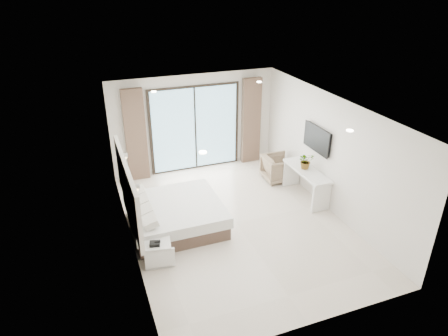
% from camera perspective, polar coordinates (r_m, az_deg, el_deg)
% --- Properties ---
extents(ground, '(6.20, 6.20, 0.00)m').
position_cam_1_polar(ground, '(9.08, 1.74, -7.85)').
color(ground, beige).
rests_on(ground, ground).
extents(room_shell, '(4.62, 6.22, 2.72)m').
position_cam_1_polar(room_shell, '(8.92, -1.23, 3.06)').
color(room_shell, silver).
rests_on(room_shell, ground).
extents(bed, '(1.99, 1.89, 0.69)m').
position_cam_1_polar(bed, '(8.88, -7.06, -6.68)').
color(bed, brown).
rests_on(bed, ground).
extents(nightstand, '(0.57, 0.50, 0.46)m').
position_cam_1_polar(nightstand, '(7.93, -9.41, -11.88)').
color(nightstand, white).
rests_on(nightstand, ground).
extents(phone, '(0.23, 0.20, 0.06)m').
position_cam_1_polar(phone, '(7.73, -9.85, -10.61)').
color(phone, black).
rests_on(phone, nightstand).
extents(console_desk, '(0.48, 1.55, 0.77)m').
position_cam_1_polar(console_desk, '(10.00, 11.66, -1.33)').
color(console_desk, white).
rests_on(console_desk, ground).
extents(plant, '(0.42, 0.45, 0.32)m').
position_cam_1_polar(plant, '(9.90, 11.60, 0.79)').
color(plant, '#33662D').
rests_on(plant, console_desk).
extents(armchair, '(0.71, 0.76, 0.76)m').
position_cam_1_polar(armchair, '(10.83, 7.73, 0.15)').
color(armchair, '#997F64').
rests_on(armchair, ground).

